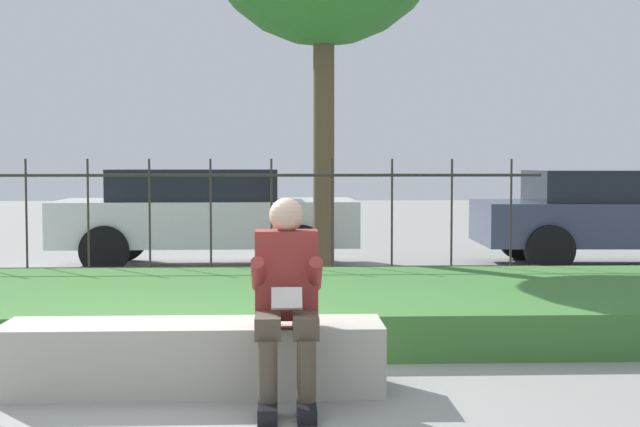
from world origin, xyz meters
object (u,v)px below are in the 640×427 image
object	(u,v)px
person_seated_reader	(287,293)
car_parked_right	(621,215)
stone_bench	(194,361)
car_parked_center	(204,214)

from	to	relation	value
person_seated_reader	car_parked_right	world-z (taller)	car_parked_right
stone_bench	car_parked_center	xyz separation A→B (m)	(-0.53, 6.93, 0.55)
stone_bench	car_parked_center	distance (m)	6.97
person_seated_reader	car_parked_center	world-z (taller)	car_parked_center
stone_bench	car_parked_right	bearing A→B (deg)	51.52
car_parked_center	car_parked_right	world-z (taller)	car_parked_center
stone_bench	car_parked_right	size ratio (longest dim) A/B	0.58
person_seated_reader	stone_bench	bearing A→B (deg)	152.23
person_seated_reader	car_parked_right	distance (m)	8.50
car_parked_right	person_seated_reader	bearing A→B (deg)	-121.31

